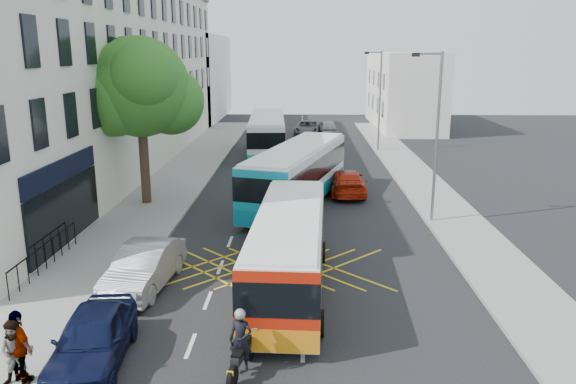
# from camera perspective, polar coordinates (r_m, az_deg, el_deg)

# --- Properties ---
(ground) EXTENTS (120.00, 120.00, 0.00)m
(ground) POSITION_cam_1_polar(r_m,az_deg,el_deg) (16.53, 1.50, -15.50)
(ground) COLOR black
(ground) RESTS_ON ground
(pavement_left) EXTENTS (5.00, 70.00, 0.15)m
(pavement_left) POSITION_cam_1_polar(r_m,az_deg,el_deg) (31.61, -14.12, -1.13)
(pavement_left) COLOR gray
(pavement_left) RESTS_ON ground
(pavement_right) EXTENTS (3.00, 70.00, 0.15)m
(pavement_right) POSITION_cam_1_polar(r_m,az_deg,el_deg) (31.39, 15.31, -1.31)
(pavement_right) COLOR gray
(pavement_right) RESTS_ON ground
(terrace_main) EXTENTS (8.30, 45.00, 13.50)m
(terrace_main) POSITION_cam_1_polar(r_m,az_deg,el_deg) (41.30, -18.70, 11.47)
(terrace_main) COLOR beige
(terrace_main) RESTS_ON ground
(terrace_far) EXTENTS (8.00, 20.00, 10.00)m
(terrace_far) POSITION_cam_1_polar(r_m,az_deg,el_deg) (70.82, -10.14, 11.38)
(terrace_far) COLOR silver
(terrace_far) RESTS_ON ground
(building_right) EXTENTS (6.00, 18.00, 8.00)m
(building_right) POSITION_cam_1_polar(r_m,az_deg,el_deg) (63.47, 11.63, 10.11)
(building_right) COLOR silver
(building_right) RESTS_ON ground
(street_tree) EXTENTS (6.30, 5.70, 8.80)m
(street_tree) POSITION_cam_1_polar(r_m,az_deg,el_deg) (30.58, -14.87, 10.17)
(street_tree) COLOR #382619
(street_tree) RESTS_ON pavement_left
(lamp_near) EXTENTS (1.45, 0.15, 8.00)m
(lamp_near) POSITION_cam_1_polar(r_m,az_deg,el_deg) (27.33, 14.73, 6.22)
(lamp_near) COLOR slate
(lamp_near) RESTS_ON pavement_right
(lamp_far) EXTENTS (1.45, 0.15, 8.00)m
(lamp_far) POSITION_cam_1_polar(r_m,az_deg,el_deg) (46.92, 9.20, 9.63)
(lamp_far) COLOR slate
(lamp_far) RESTS_ON pavement_right
(railings) EXTENTS (0.08, 5.60, 1.14)m
(railings) POSITION_cam_1_polar(r_m,az_deg,el_deg) (23.13, -23.43, -5.86)
(railings) COLOR black
(railings) RESTS_ON pavement_left
(bus_near) EXTENTS (2.81, 10.06, 2.80)m
(bus_near) POSITION_cam_1_polar(r_m,az_deg,el_deg) (19.59, 0.12, -5.85)
(bus_near) COLOR silver
(bus_near) RESTS_ON ground
(bus_mid) EXTENTS (5.79, 11.70, 3.21)m
(bus_mid) POSITION_cam_1_polar(r_m,az_deg,el_deg) (30.24, 0.94, 1.78)
(bus_mid) COLOR silver
(bus_mid) RESTS_ON ground
(bus_far) EXTENTS (3.28, 11.66, 3.25)m
(bus_far) POSITION_cam_1_polar(r_m,az_deg,el_deg) (44.49, -2.14, 5.80)
(bus_far) COLOR silver
(bus_far) RESTS_ON ground
(motorbike) EXTENTS (0.75, 2.06, 1.85)m
(motorbike) POSITION_cam_1_polar(r_m,az_deg,el_deg) (14.98, -4.80, -15.10)
(motorbike) COLOR black
(motorbike) RESTS_ON ground
(parked_car_blue) EXTENTS (2.15, 4.55, 1.50)m
(parked_car_blue) POSITION_cam_1_polar(r_m,az_deg,el_deg) (16.27, -19.24, -13.85)
(parked_car_blue) COLOR black
(parked_car_blue) RESTS_ON ground
(parked_car_silver) EXTENTS (2.13, 4.84, 1.54)m
(parked_car_silver) POSITION_cam_1_polar(r_m,az_deg,el_deg) (20.59, -14.41, -7.38)
(parked_car_silver) COLOR #929499
(parked_car_silver) RESTS_ON ground
(red_hatchback) EXTENTS (2.18, 5.04, 1.44)m
(red_hatchback) POSITION_cam_1_polar(r_m,az_deg,el_deg) (32.99, 5.94, 1.03)
(red_hatchback) COLOR #B21D07
(red_hatchback) RESTS_ON ground
(distant_car_grey) EXTENTS (2.73, 5.28, 1.42)m
(distant_car_grey) POSITION_cam_1_polar(r_m,az_deg,el_deg) (56.04, 1.98, 6.50)
(distant_car_grey) COLOR #45474D
(distant_car_grey) RESTS_ON ground
(distant_car_silver) EXTENTS (2.10, 4.37, 1.44)m
(distant_car_silver) POSITION_cam_1_polar(r_m,az_deg,el_deg) (56.64, 4.02, 6.56)
(distant_car_silver) COLOR #A1A4A9
(distant_car_silver) RESTS_ON ground
(pedestrian_near) EXTENTS (0.97, 0.83, 1.73)m
(pedestrian_near) POSITION_cam_1_polar(r_m,az_deg,el_deg) (15.70, -25.88, -14.51)
(pedestrian_near) COLOR gray
(pedestrian_near) RESTS_ON pavement_left
(pedestrian_far) EXTENTS (1.19, 1.01, 1.91)m
(pedestrian_far) POSITION_cam_1_polar(r_m,az_deg,el_deg) (15.77, -25.68, -13.99)
(pedestrian_far) COLOR gray
(pedestrian_far) RESTS_ON pavement_left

